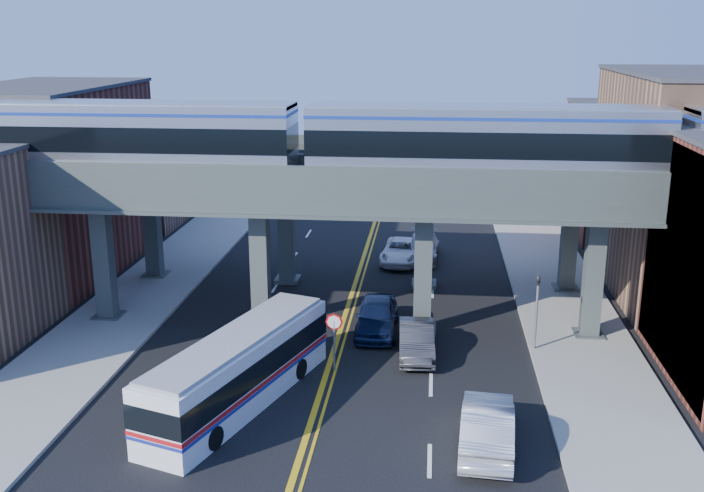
{
  "coord_description": "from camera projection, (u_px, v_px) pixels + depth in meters",
  "views": [
    {
      "loc": [
        4.33,
        -28.17,
        14.44
      ],
      "look_at": [
        0.67,
        6.81,
        4.58
      ],
      "focal_mm": 40.0,
      "sensor_mm": 36.0,
      "label": 1
    }
  ],
  "objects": [
    {
      "name": "elevated_viaduct_far",
      "position": [
        355.0,
        174.0,
        43.93
      ],
      "size": [
        52.0,
        3.6,
        7.4
      ],
      "color": "#3C4543",
      "rests_on": "ground"
    },
    {
      "name": "car_parked_curb",
      "position": [
        487.0,
        426.0,
        27.65
      ],
      "size": [
        2.2,
        5.33,
        1.72
      ],
      "primitive_type": "imported",
      "rotation": [
        0.0,
        0.0,
        3.07
      ],
      "color": "#B5B6BB",
      "rests_on": "ground"
    },
    {
      "name": "car_lane_d",
      "position": [
        422.0,
        248.0,
        50.34
      ],
      "size": [
        2.36,
        5.28,
        1.51
      ],
      "primitive_type": "imported",
      "rotation": [
        0.0,
        0.0,
        -0.05
      ],
      "color": "#A7A8AC",
      "rests_on": "ground"
    },
    {
      "name": "stop_sign",
      "position": [
        334.0,
        333.0,
        33.68
      ],
      "size": [
        0.76,
        0.09,
        2.63
      ],
      "color": "slate",
      "rests_on": "ground"
    },
    {
      "name": "building_east_c",
      "position": [
        632.0,
        171.0,
        56.01
      ],
      "size": [
        8.0,
        10.0,
        9.0
      ],
      "primitive_type": "cube",
      "color": "brown",
      "rests_on": "ground"
    },
    {
      "name": "building_east_b",
      "position": [
        691.0,
        186.0,
        43.16
      ],
      "size": [
        8.0,
        14.0,
        12.0
      ],
      "primitive_type": "cube",
      "color": "#8D6548",
      "rests_on": "ground"
    },
    {
      "name": "ground",
      "position": [
        318.0,
        401.0,
        31.31
      ],
      "size": [
        120.0,
        120.0,
        0.0
      ],
      "primitive_type": "plane",
      "color": "black",
      "rests_on": "ground"
    },
    {
      "name": "car_lane_c",
      "position": [
        402.0,
        251.0,
        49.77
      ],
      "size": [
        2.74,
        5.24,
        1.41
      ],
      "primitive_type": "imported",
      "rotation": [
        0.0,
        0.0,
        -0.08
      ],
      "color": "white",
      "rests_on": "ground"
    },
    {
      "name": "car_lane_a",
      "position": [
        377.0,
        316.0,
        38.21
      ],
      "size": [
        2.01,
        4.92,
        1.67
      ],
      "primitive_type": "imported",
      "rotation": [
        0.0,
        0.0,
        0.01
      ],
      "color": "#101A3B",
      "rests_on": "ground"
    },
    {
      "name": "mural_panel",
      "position": [
        678.0,
        270.0,
        32.4
      ],
      "size": [
        0.1,
        9.5,
        9.5
      ],
      "primitive_type": "cube",
      "color": "teal",
      "rests_on": "ground"
    },
    {
      "name": "building_west_b",
      "position": [
        51.0,
        181.0,
        47.0
      ],
      "size": [
        8.0,
        14.0,
        11.0
      ],
      "primitive_type": "cube",
      "color": "brown",
      "rests_on": "ground"
    },
    {
      "name": "car_lane_b",
      "position": [
        417.0,
        340.0,
        35.5
      ],
      "size": [
        1.79,
        4.55,
        1.47
      ],
      "primitive_type": "imported",
      "rotation": [
        0.0,
        0.0,
        0.05
      ],
      "color": "#2F2E31",
      "rests_on": "ground"
    },
    {
      "name": "elevated_viaduct_near",
      "position": [
        341.0,
        201.0,
        37.23
      ],
      "size": [
        52.0,
        3.6,
        7.4
      ],
      "color": "#3C4543",
      "rests_on": "ground"
    },
    {
      "name": "transit_train",
      "position": [
        485.0,
        141.0,
        35.77
      ],
      "size": [
        50.25,
        3.15,
        3.68
      ],
      "color": "black",
      "rests_on": "elevated_viaduct_near"
    },
    {
      "name": "transit_bus",
      "position": [
        239.0,
        370.0,
        30.79
      ],
      "size": [
        5.65,
        10.88,
        2.75
      ],
      "rotation": [
        0.0,
        0.0,
        1.25
      ],
      "color": "white",
      "rests_on": "ground"
    },
    {
      "name": "sidewalk_west",
      "position": [
        133.0,
        304.0,
        42.02
      ],
      "size": [
        5.0,
        70.0,
        0.16
      ],
      "primitive_type": "cube",
      "color": "gray",
      "rests_on": "ground"
    },
    {
      "name": "building_west_c",
      "position": [
        133.0,
        168.0,
        59.86
      ],
      "size": [
        8.0,
        10.0,
        8.0
      ],
      "primitive_type": "cube",
      "color": "#8D6548",
      "rests_on": "ground"
    },
    {
      "name": "traffic_signal",
      "position": [
        537.0,
        304.0,
        35.51
      ],
      "size": [
        0.15,
        0.18,
        4.1
      ],
      "color": "slate",
      "rests_on": "ground"
    },
    {
      "name": "sidewalk_east",
      "position": [
        571.0,
        320.0,
        39.71
      ],
      "size": [
        5.0,
        70.0,
        0.16
      ],
      "primitive_type": "cube",
      "color": "gray",
      "rests_on": "ground"
    }
  ]
}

